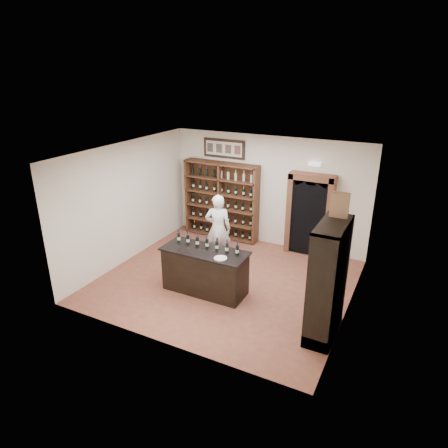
% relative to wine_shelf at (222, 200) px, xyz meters
% --- Properties ---
extents(floor, '(5.50, 5.50, 0.00)m').
position_rel_wine_shelf_xyz_m(floor, '(1.30, -2.33, -1.10)').
color(floor, brown).
rests_on(floor, ground).
extents(ceiling, '(5.50, 5.50, 0.00)m').
position_rel_wine_shelf_xyz_m(ceiling, '(1.30, -2.33, 1.90)').
color(ceiling, white).
rests_on(ceiling, wall_back).
extents(wall_back, '(5.50, 0.04, 3.00)m').
position_rel_wine_shelf_xyz_m(wall_back, '(1.30, 0.17, 0.40)').
color(wall_back, silver).
rests_on(wall_back, ground).
extents(wall_left, '(0.04, 5.00, 3.00)m').
position_rel_wine_shelf_xyz_m(wall_left, '(-1.45, -2.33, 0.40)').
color(wall_left, silver).
rests_on(wall_left, ground).
extents(wall_right, '(0.04, 5.00, 3.00)m').
position_rel_wine_shelf_xyz_m(wall_right, '(4.05, -2.33, 0.40)').
color(wall_right, silver).
rests_on(wall_right, ground).
extents(wine_shelf, '(2.20, 0.38, 2.20)m').
position_rel_wine_shelf_xyz_m(wine_shelf, '(0.00, 0.00, 0.00)').
color(wine_shelf, brown).
rests_on(wine_shelf, ground).
extents(framed_picture, '(1.25, 0.04, 0.52)m').
position_rel_wine_shelf_xyz_m(framed_picture, '(0.00, 0.14, 1.45)').
color(framed_picture, black).
rests_on(framed_picture, wall_back).
extents(arched_doorway, '(1.17, 0.35, 2.17)m').
position_rel_wine_shelf_xyz_m(arched_doorway, '(2.55, -0.00, 0.04)').
color(arched_doorway, black).
rests_on(arched_doorway, ground).
extents(emergency_light, '(0.30, 0.10, 0.10)m').
position_rel_wine_shelf_xyz_m(emergency_light, '(2.55, 0.09, 1.30)').
color(emergency_light, white).
rests_on(emergency_light, wall_back).
extents(tasting_counter, '(1.88, 0.78, 1.00)m').
position_rel_wine_shelf_xyz_m(tasting_counter, '(1.10, -2.93, -0.61)').
color(tasting_counter, black).
rests_on(tasting_counter, ground).
extents(counter_bottle_0, '(0.07, 0.07, 0.30)m').
position_rel_wine_shelf_xyz_m(counter_bottle_0, '(0.38, -2.83, 0.01)').
color(counter_bottle_0, black).
rests_on(counter_bottle_0, tasting_counter).
extents(counter_bottle_1, '(0.07, 0.07, 0.30)m').
position_rel_wine_shelf_xyz_m(counter_bottle_1, '(0.62, -2.83, 0.01)').
color(counter_bottle_1, black).
rests_on(counter_bottle_1, tasting_counter).
extents(counter_bottle_2, '(0.07, 0.07, 0.30)m').
position_rel_wine_shelf_xyz_m(counter_bottle_2, '(0.86, -2.83, 0.01)').
color(counter_bottle_2, black).
rests_on(counter_bottle_2, tasting_counter).
extents(counter_bottle_3, '(0.07, 0.07, 0.30)m').
position_rel_wine_shelf_xyz_m(counter_bottle_3, '(1.10, -2.83, 0.01)').
color(counter_bottle_3, black).
rests_on(counter_bottle_3, tasting_counter).
extents(counter_bottle_4, '(0.07, 0.07, 0.30)m').
position_rel_wine_shelf_xyz_m(counter_bottle_4, '(1.34, -2.83, 0.01)').
color(counter_bottle_4, black).
rests_on(counter_bottle_4, tasting_counter).
extents(counter_bottle_5, '(0.07, 0.07, 0.30)m').
position_rel_wine_shelf_xyz_m(counter_bottle_5, '(1.58, -2.83, 0.01)').
color(counter_bottle_5, black).
rests_on(counter_bottle_5, tasting_counter).
extents(counter_bottle_6, '(0.07, 0.07, 0.30)m').
position_rel_wine_shelf_xyz_m(counter_bottle_6, '(1.82, -2.83, 0.01)').
color(counter_bottle_6, black).
rests_on(counter_bottle_6, tasting_counter).
extents(side_cabinet, '(0.48, 1.20, 2.20)m').
position_rel_wine_shelf_xyz_m(side_cabinet, '(3.82, -3.23, -0.35)').
color(side_cabinet, black).
rests_on(side_cabinet, ground).
extents(shopkeeper, '(0.75, 0.62, 1.77)m').
position_rel_wine_shelf_xyz_m(shopkeeper, '(0.65, -1.48, -0.22)').
color(shopkeeper, white).
rests_on(shopkeeper, ground).
extents(plate, '(0.27, 0.27, 0.02)m').
position_rel_wine_shelf_xyz_m(plate, '(1.59, -3.14, -0.09)').
color(plate, beige).
rests_on(plate, tasting_counter).
extents(wine_crate, '(0.32, 0.14, 0.44)m').
position_rel_wine_shelf_xyz_m(wine_crate, '(3.78, -2.87, 1.32)').
color(wine_crate, '#AA7C59').
rests_on(wine_crate, side_cabinet).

